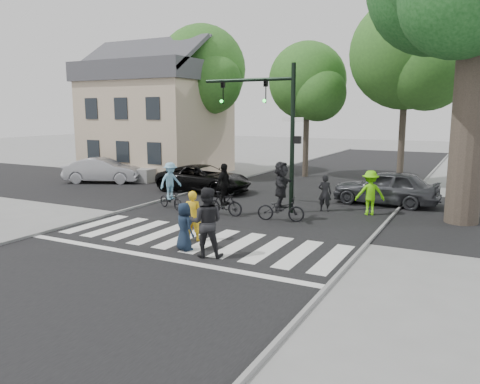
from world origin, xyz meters
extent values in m
plane|color=gray|center=(0.00, 0.00, 0.00)|extent=(120.00, 120.00, 0.00)
cube|color=black|center=(0.00, 5.00, 0.01)|extent=(10.00, 70.00, 0.01)
cube|color=black|center=(0.00, 8.00, 0.01)|extent=(70.00, 10.00, 0.01)
cube|color=gray|center=(-5.05, 5.00, 0.05)|extent=(0.10, 70.00, 0.10)
cube|color=gray|center=(5.05, 5.00, 0.05)|extent=(0.10, 70.00, 0.10)
cube|color=silver|center=(-4.50, 1.00, 0.01)|extent=(0.55, 3.00, 0.01)
cube|color=silver|center=(-3.50, 1.00, 0.01)|extent=(0.55, 3.00, 0.01)
cube|color=silver|center=(-2.50, 1.00, 0.01)|extent=(0.55, 3.00, 0.01)
cube|color=silver|center=(-1.50, 1.00, 0.01)|extent=(0.55, 3.00, 0.01)
cube|color=silver|center=(-0.50, 1.00, 0.01)|extent=(0.55, 3.00, 0.01)
cube|color=silver|center=(0.50, 1.00, 0.01)|extent=(0.55, 3.00, 0.01)
cube|color=silver|center=(1.50, 1.00, 0.01)|extent=(0.55, 3.00, 0.01)
cube|color=silver|center=(2.50, 1.00, 0.01)|extent=(0.55, 3.00, 0.01)
cube|color=silver|center=(3.50, 1.00, 0.01)|extent=(0.55, 3.00, 0.01)
cube|color=silver|center=(4.50, 1.00, 0.01)|extent=(0.55, 3.00, 0.01)
cube|color=silver|center=(0.00, -1.20, 0.01)|extent=(10.00, 0.30, 0.01)
cylinder|color=black|center=(1.20, 6.20, 3.00)|extent=(0.18, 0.18, 6.00)
cylinder|color=black|center=(-0.80, 6.20, 5.40)|extent=(4.00, 0.14, 0.14)
imported|color=black|center=(0.00, 6.20, 4.95)|extent=(0.16, 0.20, 1.00)
sphere|color=#19E533|center=(0.00, 6.08, 4.55)|extent=(0.14, 0.14, 0.14)
imported|color=black|center=(-2.00, 6.20, 4.95)|extent=(0.16, 0.20, 1.00)
sphere|color=#19E533|center=(-2.00, 6.08, 4.55)|extent=(0.14, 0.14, 0.14)
cube|color=black|center=(1.42, 6.20, 3.00)|extent=(0.28, 0.18, 0.30)
cube|color=#FF660C|center=(1.53, 6.20, 3.00)|extent=(0.02, 0.14, 0.20)
cube|color=white|center=(1.20, 6.20, 3.80)|extent=(0.90, 0.04, 0.18)
cylinder|color=brown|center=(7.50, 7.50, 3.50)|extent=(1.20, 1.20, 7.00)
cylinder|color=brown|center=(-14.00, 16.20, 2.97)|extent=(0.36, 0.36, 5.95)
sphere|color=#316224|center=(-14.00, 16.20, 6.38)|extent=(5.20, 5.20, 5.20)
sphere|color=#316224|center=(-12.96, 15.42, 5.53)|extent=(3.64, 3.64, 3.64)
cylinder|color=brown|center=(-9.00, 15.70, 3.22)|extent=(0.36, 0.36, 6.44)
sphere|color=#316224|center=(-9.00, 15.70, 6.90)|extent=(5.80, 5.80, 5.80)
sphere|color=#316224|center=(-7.84, 14.83, 5.98)|extent=(4.06, 4.06, 4.06)
cylinder|color=brown|center=(-2.00, 16.80, 2.80)|extent=(0.36, 0.36, 5.60)
sphere|color=#316224|center=(-2.00, 16.80, 6.00)|extent=(4.80, 4.80, 4.80)
sphere|color=#316224|center=(-1.04, 16.08, 5.20)|extent=(3.36, 3.36, 3.36)
cylinder|color=brown|center=(4.00, 15.50, 3.36)|extent=(0.36, 0.36, 6.72)
sphere|color=#316224|center=(4.00, 15.50, 7.20)|extent=(6.00, 6.00, 6.00)
sphere|color=#316224|center=(5.20, 14.60, 6.24)|extent=(4.20, 4.20, 4.20)
cube|color=beige|center=(-11.50, 14.00, 3.00)|extent=(8.00, 7.00, 6.00)
cube|color=#47474C|center=(-11.50, 14.00, 6.60)|extent=(8.40, 7.40, 1.20)
cube|color=#47474C|center=(-11.50, 12.15, 7.60)|extent=(8.40, 3.69, 2.44)
cube|color=#47474C|center=(-11.50, 15.85, 7.60)|extent=(8.40, 3.69, 2.44)
cube|color=black|center=(-13.90, 10.48, 1.70)|extent=(1.00, 0.06, 1.30)
cube|color=black|center=(-13.90, 10.48, 4.30)|extent=(1.00, 0.06, 1.30)
cube|color=black|center=(-11.50, 10.48, 1.70)|extent=(1.00, 0.06, 1.30)
cube|color=black|center=(-11.50, 10.48, 4.30)|extent=(1.00, 0.06, 1.30)
cube|color=black|center=(-9.10, 10.48, 1.70)|extent=(1.00, 0.06, 1.30)
cube|color=black|center=(-9.10, 10.48, 4.30)|extent=(1.00, 0.06, 1.30)
cube|color=gray|center=(-10.00, 10.20, 0.40)|extent=(2.00, 1.20, 0.80)
imported|color=gold|center=(-0.04, 0.76, 0.82)|extent=(0.70, 0.58, 1.64)
imported|color=#162335|center=(0.32, -0.23, 0.73)|extent=(0.84, 0.71, 1.46)
imported|color=black|center=(1.23, -0.46, 1.01)|extent=(1.19, 1.07, 2.02)
imported|color=black|center=(-3.65, 4.56, 0.41)|extent=(1.67, 1.05, 0.83)
imported|color=#73ACCB|center=(-3.65, 4.56, 1.21)|extent=(0.90, 1.16, 1.58)
imported|color=black|center=(-0.99, 4.46, 0.48)|extent=(1.62, 0.50, 0.97)
imported|color=black|center=(-0.99, 4.46, 1.27)|extent=(0.44, 0.99, 1.67)
imported|color=black|center=(1.39, 4.64, 0.47)|extent=(1.89, 1.00, 0.94)
imported|color=black|center=(1.39, 4.64, 1.38)|extent=(0.88, 1.75, 1.81)
imported|color=black|center=(-4.67, 8.87, 0.70)|extent=(5.06, 2.43, 1.39)
imported|color=#AEAFB4|center=(-11.63, 8.85, 0.73)|extent=(4.64, 3.21, 1.45)
imported|color=#393B3F|center=(4.30, 9.79, 0.78)|extent=(4.64, 2.00, 1.56)
imported|color=#66E00B|center=(4.15, 7.29, 0.90)|extent=(1.34, 1.10, 1.80)
imported|color=black|center=(2.32, 7.14, 0.77)|extent=(0.60, 0.44, 1.54)
camera|label=1|loc=(8.07, -11.47, 4.11)|focal=35.00mm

